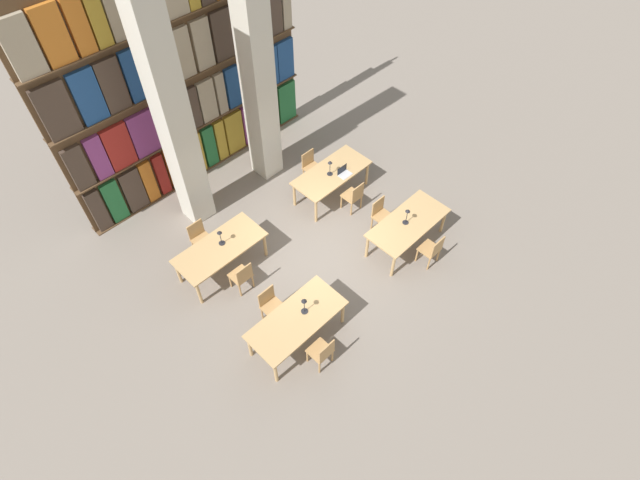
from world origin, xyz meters
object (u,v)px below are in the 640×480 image
Objects in this scene: reading_table_0 at (297,321)px; reading_table_2 at (220,249)px; reading_table_3 at (332,175)px; chair_2 at (432,249)px; chair_5 at (200,237)px; desk_lamp_0 at (304,303)px; chair_3 at (381,214)px; pillar_center at (257,70)px; reading_table_1 at (408,224)px; chair_6 at (354,196)px; chair_4 at (242,276)px; laptop at (344,173)px; chair_1 at (271,304)px; pillar_left at (172,114)px; chair_7 at (311,166)px; desk_lamp_2 at (220,235)px; chair_0 at (322,352)px; desk_lamp_1 at (407,214)px; desk_lamp_3 at (330,165)px.

reading_table_0 is 2.47m from reading_table_2.
chair_2 is at bearing -89.46° from reading_table_3.
chair_5 is 3.54m from reading_table_3.
desk_lamp_0 reaches higher than reading_table_0.
chair_3 and chair_5 have the same top height.
pillar_center is 2.99× the size of reading_table_1.
chair_6 is at bearing -88.91° from chair_3.
laptop is at bearing 6.38° from chair_4.
reading_table_1 is (3.53, -0.72, 0.21)m from chair_1.
reading_table_0 is at bearing -98.39° from pillar_left.
chair_4 is (0.03, 0.98, 0.00)m from chair_1.
chair_3 is 1.63m from reading_table_3.
reading_table_0 is at bearing 42.38° from chair_7.
pillar_left reaches higher than reading_table_1.
chair_2 is (3.24, -0.72, -0.59)m from desk_lamp_0.
pillar_center reaches higher than reading_table_0.
chair_4 reaches higher than reading_table_2.
reading_table_2 is 2.29× the size of chair_4.
desk_lamp_0 is at bearing -87.86° from desk_lamp_2.
reading_table_2 is (-2.85, -1.79, -2.31)m from pillar_center.
chair_0 is at bearing 89.50° from chair_5.
desk_lamp_1 is 3.13m from chair_7.
pillar_left is 2.80m from chair_5.
chair_2 is 2.86m from laptop.
chair_5 is at bearing 163.11° from laptop.
chair_1 reaches higher than reading_table_3.
reading_table_0 is at bearing 93.04° from chair_1.
chair_1 is 1.97× the size of desk_lamp_1.
chair_5 is 0.92m from desk_lamp_2.
reading_table_0 is at bearing -124.06° from pillar_center.
laptop is at bearing -95.65° from chair_3.
reading_table_3 is at bearing 91.54° from reading_table_1.
reading_table_0 is 4.67m from chair_7.
chair_5 is (0.03, 3.97, 0.00)m from chair_0.
desk_lamp_3 is at bearing -34.72° from pillar_left.
desk_lamp_3 reaches higher than chair_6.
pillar_left is 2.66m from desk_lamp_2.
desk_lamp_1 is (-0.03, 0.78, 0.59)m from chair_2.
reading_table_2 is 4.64× the size of desk_lamp_3.
reading_table_0 is 2.29× the size of chair_7.
chair_1 is 3.60m from chair_6.
laptop is at bearing -6.43° from desk_lamp_2.
chair_0 is at bearing -167.57° from reading_table_1.
desk_lamp_1 is at bearing 168.95° from chair_1.
reading_table_1 is at bearing -81.74° from pillar_center.
chair_4 is at bearing 89.20° from chair_0.
reading_table_2 is (-3.43, 3.19, 0.21)m from chair_2.
desk_lamp_1 is at bearing 13.22° from chair_0.
reading_table_1 is 1.00× the size of reading_table_2.
chair_3 is 2.74× the size of laptop.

